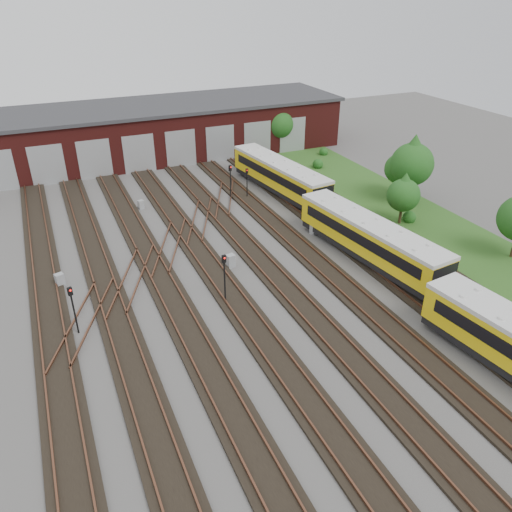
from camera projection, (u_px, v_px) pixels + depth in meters
name	position (u px, v px, depth m)	size (l,w,h in m)	color
ground	(288.00, 329.00, 32.26)	(120.00, 120.00, 0.00)	#44423F
track_network	(282.00, 323.00, 32.62)	(30.40, 70.00, 0.33)	black
maintenance_shed	(144.00, 131.00, 62.69)	(51.00, 12.50, 6.35)	#521714
grass_verge	(419.00, 219.00, 47.01)	(8.00, 55.00, 0.05)	#29501A
metro_train	(369.00, 239.00, 39.37)	(4.43, 46.93, 3.04)	black
signal_mast_0	(73.00, 304.00, 30.82)	(0.32, 0.30, 3.42)	black
signal_mast_1	(224.00, 273.00, 33.81)	(0.29, 0.27, 3.73)	black
signal_mast_2	(230.00, 178.00, 50.37)	(0.33, 0.32, 3.60)	black
signal_mast_3	(247.00, 179.00, 50.77)	(0.27, 0.26, 3.16)	black
relay_cabinet_0	(60.00, 280.00, 36.55)	(0.60, 0.50, 1.01)	#939597
relay_cabinet_1	(141.00, 205.00, 49.03)	(0.54, 0.45, 0.89)	#939597
relay_cabinet_2	(231.00, 261.00, 38.99)	(0.64, 0.53, 1.06)	#939597
relay_cabinet_3	(314.00, 228.00, 44.18)	(0.61, 0.51, 1.01)	#939597
relay_cabinet_4	(360.00, 229.00, 44.19)	(0.59, 0.49, 0.98)	#939597
tree_0	(279.00, 120.00, 64.19)	(3.78, 3.78, 6.27)	#372819
tree_1	(400.00, 165.00, 50.84)	(3.07, 3.07, 5.09)	#372819
tree_2	(413.00, 159.00, 48.65)	(4.21, 4.21, 6.97)	#372819
tree_3	(404.00, 191.00, 44.74)	(2.98, 2.98, 4.94)	#372819
bush_0	(410.00, 216.00, 46.33)	(1.24, 1.24, 1.24)	#154313
bush_1	(318.00, 163.00, 59.76)	(1.27, 1.27, 1.27)	#154313
bush_2	(324.00, 151.00, 64.28)	(1.10, 1.10, 1.10)	#154313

